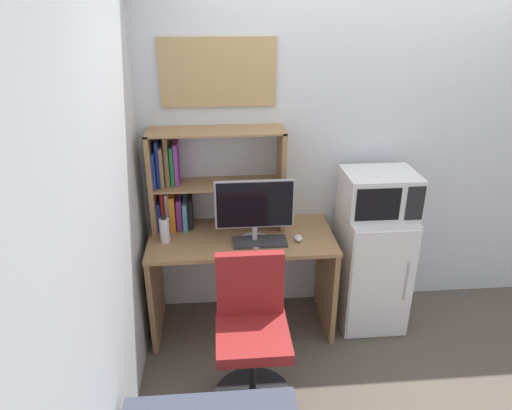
{
  "coord_description": "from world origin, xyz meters",
  "views": [
    {
      "loc": [
        -1.05,
        -3.23,
        2.32
      ],
      "look_at": [
        -0.8,
        -0.34,
        1.02
      ],
      "focal_mm": 32.88,
      "sensor_mm": 36.0,
      "label": 1
    }
  ],
  "objects_px": {
    "hutch_bookshelf": "(195,180)",
    "microwave": "(379,193)",
    "wall_corkboard": "(218,72)",
    "desk_chair": "(252,340)",
    "keyboard": "(260,242)",
    "computer_mouse": "(298,238)",
    "mini_fridge": "(371,267)",
    "water_bottle": "(165,230)",
    "monitor": "(255,209)"
  },
  "relations": [
    {
      "from": "water_bottle",
      "to": "keyboard",
      "type": "bearing_deg",
      "value": -7.24
    },
    {
      "from": "keyboard",
      "to": "water_bottle",
      "type": "distance_m",
      "value": 0.66
    },
    {
      "from": "monitor",
      "to": "water_bottle",
      "type": "distance_m",
      "value": 0.64
    },
    {
      "from": "hutch_bookshelf",
      "to": "computer_mouse",
      "type": "height_order",
      "value": "hutch_bookshelf"
    },
    {
      "from": "monitor",
      "to": "water_bottle",
      "type": "xyz_separation_m",
      "value": [
        -0.61,
        0.05,
        -0.16
      ]
    },
    {
      "from": "computer_mouse",
      "to": "hutch_bookshelf",
      "type": "bearing_deg",
      "value": 158.06
    },
    {
      "from": "monitor",
      "to": "water_bottle",
      "type": "bearing_deg",
      "value": 175.05
    },
    {
      "from": "computer_mouse",
      "to": "water_bottle",
      "type": "distance_m",
      "value": 0.92
    },
    {
      "from": "hutch_bookshelf",
      "to": "water_bottle",
      "type": "xyz_separation_m",
      "value": [
        -0.22,
        -0.21,
        -0.27
      ]
    },
    {
      "from": "desk_chair",
      "to": "monitor",
      "type": "bearing_deg",
      "value": 83.62
    },
    {
      "from": "monitor",
      "to": "water_bottle",
      "type": "relative_size",
      "value": 2.77
    },
    {
      "from": "water_bottle",
      "to": "desk_chair",
      "type": "distance_m",
      "value": 0.96
    },
    {
      "from": "computer_mouse",
      "to": "water_bottle",
      "type": "height_order",
      "value": "water_bottle"
    },
    {
      "from": "keyboard",
      "to": "computer_mouse",
      "type": "relative_size",
      "value": 4.44
    },
    {
      "from": "microwave",
      "to": "wall_corkboard",
      "type": "bearing_deg",
      "value": 166.01
    },
    {
      "from": "hutch_bookshelf",
      "to": "monitor",
      "type": "height_order",
      "value": "hutch_bookshelf"
    },
    {
      "from": "hutch_bookshelf",
      "to": "keyboard",
      "type": "xyz_separation_m",
      "value": [
        0.43,
        -0.3,
        -0.35
      ]
    },
    {
      "from": "wall_corkboard",
      "to": "keyboard",
      "type": "bearing_deg",
      "value": -58.91
    },
    {
      "from": "hutch_bookshelf",
      "to": "microwave",
      "type": "xyz_separation_m",
      "value": [
        1.28,
        -0.16,
        -0.07
      ]
    },
    {
      "from": "mini_fridge",
      "to": "water_bottle",
      "type": "bearing_deg",
      "value": -178.03
    },
    {
      "from": "wall_corkboard",
      "to": "desk_chair",
      "type": "bearing_deg",
      "value": -81.57
    },
    {
      "from": "keyboard",
      "to": "computer_mouse",
      "type": "distance_m",
      "value": 0.27
    },
    {
      "from": "water_bottle",
      "to": "wall_corkboard",
      "type": "distance_m",
      "value": 1.12
    },
    {
      "from": "hutch_bookshelf",
      "to": "microwave",
      "type": "distance_m",
      "value": 1.29
    },
    {
      "from": "wall_corkboard",
      "to": "water_bottle",
      "type": "bearing_deg",
      "value": -140.61
    },
    {
      "from": "hutch_bookshelf",
      "to": "mini_fridge",
      "type": "xyz_separation_m",
      "value": [
        1.28,
        -0.16,
        -0.68
      ]
    },
    {
      "from": "keyboard",
      "to": "desk_chair",
      "type": "relative_size",
      "value": 0.38
    },
    {
      "from": "computer_mouse",
      "to": "mini_fridge",
      "type": "xyz_separation_m",
      "value": [
        0.58,
        0.12,
        -0.34
      ]
    },
    {
      "from": "monitor",
      "to": "mini_fridge",
      "type": "bearing_deg",
      "value": 6.75
    },
    {
      "from": "computer_mouse",
      "to": "wall_corkboard",
      "type": "distance_m",
      "value": 1.24
    },
    {
      "from": "mini_fridge",
      "to": "monitor",
      "type": "bearing_deg",
      "value": -173.25
    },
    {
      "from": "monitor",
      "to": "microwave",
      "type": "relative_size",
      "value": 1.07
    },
    {
      "from": "monitor",
      "to": "microwave",
      "type": "distance_m",
      "value": 0.89
    },
    {
      "from": "keyboard",
      "to": "monitor",
      "type": "bearing_deg",
      "value": 139.59
    },
    {
      "from": "keyboard",
      "to": "microwave",
      "type": "bearing_deg",
      "value": 9.14
    },
    {
      "from": "mini_fridge",
      "to": "desk_chair",
      "type": "distance_m",
      "value": 1.19
    },
    {
      "from": "desk_chair",
      "to": "wall_corkboard",
      "type": "relative_size",
      "value": 1.21
    },
    {
      "from": "microwave",
      "to": "desk_chair",
      "type": "distance_m",
      "value": 1.35
    },
    {
      "from": "monitor",
      "to": "water_bottle",
      "type": "height_order",
      "value": "monitor"
    },
    {
      "from": "hutch_bookshelf",
      "to": "desk_chair",
      "type": "bearing_deg",
      "value": -69.24
    },
    {
      "from": "computer_mouse",
      "to": "water_bottle",
      "type": "bearing_deg",
      "value": 175.75
    },
    {
      "from": "water_bottle",
      "to": "desk_chair",
      "type": "relative_size",
      "value": 0.2
    },
    {
      "from": "mini_fridge",
      "to": "hutch_bookshelf",
      "type": "bearing_deg",
      "value": 172.81
    },
    {
      "from": "hutch_bookshelf",
      "to": "wall_corkboard",
      "type": "distance_m",
      "value": 0.75
    },
    {
      "from": "computer_mouse",
      "to": "wall_corkboard",
      "type": "bearing_deg",
      "value": 142.41
    },
    {
      "from": "monitor",
      "to": "desk_chair",
      "type": "distance_m",
      "value": 0.85
    },
    {
      "from": "keyboard",
      "to": "mini_fridge",
      "type": "xyz_separation_m",
      "value": [
        0.85,
        0.13,
        -0.33
      ]
    },
    {
      "from": "monitor",
      "to": "keyboard",
      "type": "relative_size",
      "value": 1.46
    },
    {
      "from": "water_bottle",
      "to": "monitor",
      "type": "bearing_deg",
      "value": -4.95
    },
    {
      "from": "hutch_bookshelf",
      "to": "wall_corkboard",
      "type": "xyz_separation_m",
      "value": [
        0.18,
        0.11,
        0.72
      ]
    }
  ]
}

